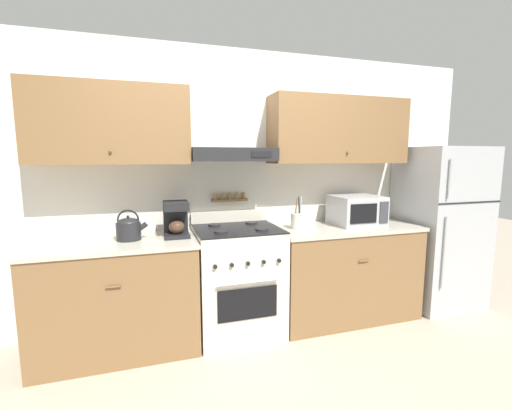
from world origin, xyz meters
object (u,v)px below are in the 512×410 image
object	(u,v)px
refrigerator	(439,227)
tea_kettle	(129,228)
microwave	(357,210)
stove_range	(238,280)
utensil_crock	(298,220)
coffee_maker	(176,218)

from	to	relation	value
refrigerator	tea_kettle	distance (m)	3.10
microwave	stove_range	bearing A→B (deg)	-178.15
microwave	tea_kettle	bearing A→B (deg)	-179.51
tea_kettle	utensil_crock	xyz separation A→B (m)	(1.48, 0.00, -0.02)
utensil_crock	tea_kettle	bearing A→B (deg)	-180.00
stove_range	refrigerator	xyz separation A→B (m)	(2.21, -0.02, 0.35)
refrigerator	tea_kettle	size ratio (longest dim) A/B	6.77
stove_range	tea_kettle	bearing A→B (deg)	178.60
tea_kettle	coffee_maker	size ratio (longest dim) A/B	0.83
coffee_maker	utensil_crock	size ratio (longest dim) A/B	0.99
refrigerator	coffee_maker	world-z (taller)	refrigerator
coffee_maker	tea_kettle	bearing A→B (deg)	-175.49
tea_kettle	refrigerator	bearing A→B (deg)	-0.73
microwave	utensil_crock	bearing A→B (deg)	-178.39
stove_range	tea_kettle	world-z (taller)	tea_kettle
stove_range	refrigerator	world-z (taller)	refrigerator
stove_range	utensil_crock	xyz separation A→B (m)	(0.59, 0.02, 0.50)
stove_range	coffee_maker	xyz separation A→B (m)	(-0.52, 0.05, 0.57)
stove_range	utensil_crock	size ratio (longest dim) A/B	3.54
coffee_maker	microwave	distance (m)	1.74
stove_range	coffee_maker	world-z (taller)	coffee_maker
refrigerator	utensil_crock	bearing A→B (deg)	178.61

